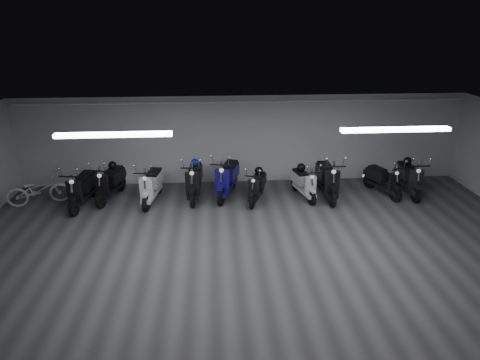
{
  "coord_description": "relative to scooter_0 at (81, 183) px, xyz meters",
  "views": [
    {
      "loc": [
        -0.95,
        -7.27,
        4.99
      ],
      "look_at": [
        -0.27,
        2.5,
        1.05
      ],
      "focal_mm": 30.26,
      "sensor_mm": 36.0,
      "label": 1
    }
  ],
  "objects": [
    {
      "name": "floor",
      "position": [
        4.65,
        -3.44,
        -0.71
      ],
      "size": [
        14.0,
        10.0,
        0.01
      ],
      "primitive_type": "cube",
      "color": "#39393C",
      "rests_on": "ground"
    },
    {
      "name": "ceiling",
      "position": [
        4.65,
        -3.44,
        2.1
      ],
      "size": [
        14.0,
        10.0,
        0.01
      ],
      "primitive_type": "cube",
      "color": "gray",
      "rests_on": "ground"
    },
    {
      "name": "back_wall",
      "position": [
        4.65,
        1.56,
        0.7
      ],
      "size": [
        14.0,
        0.01,
        2.8
      ],
      "primitive_type": "cube",
      "color": "#B1B0B3",
      "rests_on": "ground"
    },
    {
      "name": "fluor_strip_left",
      "position": [
        1.65,
        -2.44,
        2.04
      ],
      "size": [
        2.4,
        0.18,
        0.08
      ],
      "primitive_type": "cube",
      "color": "white",
      "rests_on": "ceiling"
    },
    {
      "name": "fluor_strip_right",
      "position": [
        7.65,
        -2.44,
        2.04
      ],
      "size": [
        2.4,
        0.18,
        0.08
      ],
      "primitive_type": "cube",
      "color": "white",
      "rests_on": "ceiling"
    },
    {
      "name": "conduit",
      "position": [
        4.65,
        1.48,
        1.92
      ],
      "size": [
        13.6,
        0.05,
        0.05
      ],
      "primitive_type": "cylinder",
      "rotation": [
        0.0,
        1.57,
        0.0
      ],
      "color": "white",
      "rests_on": "back_wall"
    },
    {
      "name": "scooter_0",
      "position": [
        0.0,
        0.0,
        0.0
      ],
      "size": [
        0.85,
        1.95,
        1.4
      ],
      "primitive_type": null,
      "rotation": [
        0.0,
        0.0,
        -0.12
      ],
      "color": "black",
      "rests_on": "floor"
    },
    {
      "name": "scooter_1",
      "position": [
        0.67,
        0.42,
        -0.01
      ],
      "size": [
        1.04,
        1.94,
        1.38
      ],
      "primitive_type": null,
      "rotation": [
        0.0,
        0.0,
        -0.24
      ],
      "color": "black",
      "rests_on": "floor"
    },
    {
      "name": "scooter_2",
      "position": [
        1.91,
        0.14,
        -0.02
      ],
      "size": [
        0.89,
        1.91,
        1.37
      ],
      "primitive_type": null,
      "rotation": [
        0.0,
        0.0,
        -0.16
      ],
      "color": "silver",
      "rests_on": "floor"
    },
    {
      "name": "scooter_3",
      "position": [
        3.12,
        0.35,
        0.03
      ],
      "size": [
        0.77,
        1.99,
        1.45
      ],
      "primitive_type": null,
      "rotation": [
        0.0,
        0.0,
        -0.06
      ],
      "color": "black",
      "rests_on": "floor"
    },
    {
      "name": "scooter_4",
      "position": [
        4.09,
        0.42,
        0.05
      ],
      "size": [
        1.25,
        2.12,
        1.5
      ],
      "primitive_type": null,
      "rotation": [
        0.0,
        0.0,
        -0.31
      ],
      "color": "navy",
      "rests_on": "floor"
    },
    {
      "name": "scooter_5",
      "position": [
        4.93,
        -0.0,
        -0.11
      ],
      "size": [
        1.04,
        1.68,
        1.19
      ],
      "primitive_type": null,
      "rotation": [
        0.0,
        0.0,
        -0.35
      ],
      "color": "black",
      "rests_on": "floor"
    },
    {
      "name": "scooter_6",
      "position": [
        6.34,
        0.14,
        -0.09
      ],
      "size": [
        0.91,
        1.71,
        1.21
      ],
      "primitive_type": null,
      "rotation": [
        0.0,
        0.0,
        0.24
      ],
      "color": "silver",
      "rests_on": "floor"
    },
    {
      "name": "scooter_7",
      "position": [
        7.03,
        0.14,
        0.04
      ],
      "size": [
        0.68,
        2.0,
        1.48
      ],
      "primitive_type": null,
      "rotation": [
        0.0,
        0.0,
        -0.01
      ],
      "color": "black",
      "rests_on": "floor"
    },
    {
      "name": "scooter_8",
      "position": [
        8.76,
        0.21,
        -0.08
      ],
      "size": [
        1.11,
        1.76,
        1.25
      ],
      "primitive_type": null,
      "rotation": [
        0.0,
        0.0,
        0.36
      ],
      "color": "black",
      "rests_on": "floor"
    },
    {
      "name": "scooter_9",
      "position": [
        9.54,
        0.19,
        -0.01
      ],
      "size": [
        0.71,
        1.88,
        1.38
      ],
      "primitive_type": null,
      "rotation": [
        0.0,
        0.0,
        -0.05
      ],
      "color": "black",
      "rests_on": "floor"
    },
    {
      "name": "bicycle",
      "position": [
        -1.3,
        0.22,
        -0.16
      ],
      "size": [
        1.76,
        1.02,
        1.07
      ],
      "primitive_type": "imported",
      "rotation": [
        0.0,
        0.0,
        1.85
      ],
      "color": "white",
      "rests_on": "floor"
    },
    {
      "name": "helmet_0",
      "position": [
        6.28,
        0.36,
        0.18
      ],
      "size": [
        0.25,
        0.25,
        0.25
      ],
      "primitive_type": "sphere",
      "color": "black",
      "rests_on": "scooter_6"
    },
    {
      "name": "helmet_1",
      "position": [
        0.73,
        0.67,
        0.27
      ],
      "size": [
        0.24,
        0.24,
        0.24
      ],
      "primitive_type": "sphere",
      "color": "black",
      "rests_on": "scooter_1"
    },
    {
      "name": "helmet_2",
      "position": [
        3.14,
        0.62,
        0.31
      ],
      "size": [
        0.23,
        0.23,
        0.23
      ],
      "primitive_type": "sphere",
      "color": "navy",
      "rests_on": "scooter_3"
    },
    {
      "name": "helmet_3",
      "position": [
        9.55,
        0.45,
        0.27
      ],
      "size": [
        0.24,
        0.24,
        0.24
      ],
      "primitive_type": "sphere",
      "color": "black",
      "rests_on": "scooter_9"
    },
    {
      "name": "helmet_4",
      "position": [
        5.01,
        0.21,
        0.16
      ],
      "size": [
        0.25,
        0.25,
        0.25
      ],
      "primitive_type": "sphere",
      "color": "black",
      "rests_on": "scooter_5"
    }
  ]
}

